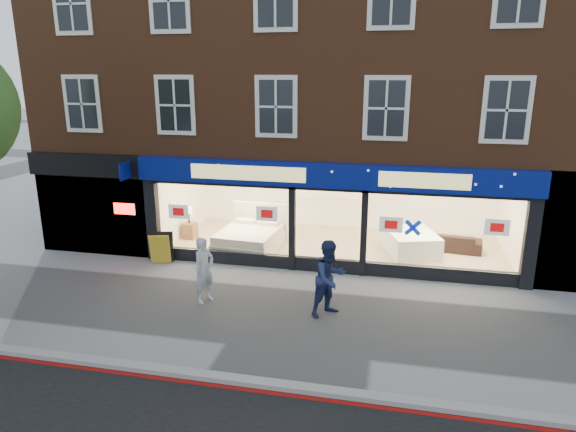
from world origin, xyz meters
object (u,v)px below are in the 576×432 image
(pedestrian_blue, at_px, (330,278))
(pedestrian_grey, at_px, (204,270))
(mattress_stack, at_px, (411,243))
(a_board, at_px, (161,248))
(sofa, at_px, (450,242))
(display_bed, at_px, (250,238))

(pedestrian_blue, bearing_deg, pedestrian_grey, 131.24)
(mattress_stack, relative_size, a_board, 2.23)
(mattress_stack, bearing_deg, a_board, -163.56)
(sofa, height_order, pedestrian_grey, pedestrian_grey)
(pedestrian_grey, relative_size, pedestrian_blue, 0.90)
(display_bed, distance_m, sofa, 6.54)
(sofa, relative_size, a_board, 2.04)
(sofa, xyz_separation_m, pedestrian_blue, (-3.25, -5.21, 0.56))
(display_bed, height_order, pedestrian_grey, pedestrian_grey)
(mattress_stack, relative_size, pedestrian_grey, 1.25)
(mattress_stack, height_order, pedestrian_blue, pedestrian_blue)
(display_bed, relative_size, a_board, 2.53)
(display_bed, distance_m, pedestrian_grey, 3.96)
(pedestrian_grey, height_order, pedestrian_blue, pedestrian_blue)
(pedestrian_blue, bearing_deg, display_bed, 80.92)
(sofa, relative_size, pedestrian_blue, 1.04)
(a_board, xyz_separation_m, pedestrian_blue, (5.55, -2.37, 0.47))
(mattress_stack, xyz_separation_m, sofa, (1.25, 0.61, -0.07))
(a_board, bearing_deg, mattress_stack, 0.83)
(display_bed, bearing_deg, pedestrian_blue, -46.95)
(display_bed, height_order, pedestrian_blue, pedestrian_blue)
(sofa, height_order, pedestrian_blue, pedestrian_blue)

